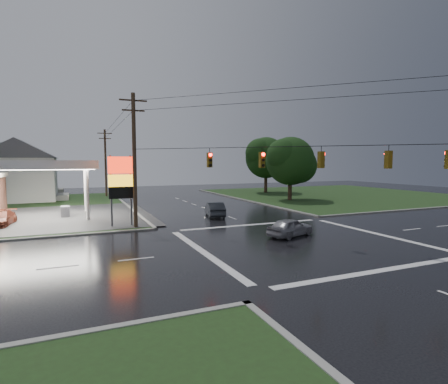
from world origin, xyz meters
name	(u,v)px	position (x,y,z in m)	size (l,w,h in m)	color
ground	(299,242)	(0.00, 0.00, 0.00)	(120.00, 120.00, 0.00)	black
grass_ne	(337,195)	(26.00, 26.00, 0.04)	(36.00, 36.00, 0.08)	#1F3216
pylon_sign	(121,179)	(-10.50, 10.50, 4.01)	(2.00, 0.35, 6.00)	#59595E
utility_pole_nw	(134,159)	(-9.50, 9.50, 5.72)	(2.20, 0.32, 11.00)	#382619
utility_pole_n	(106,162)	(-9.50, 38.00, 5.47)	(2.20, 0.32, 10.50)	#382619
traffic_signals	(301,147)	(0.02, -0.02, 6.48)	(26.87, 26.87, 1.47)	black
house_near	(20,170)	(-20.95, 36.00, 4.41)	(11.05, 8.48, 8.60)	silver
house_far	(23,168)	(-21.95, 48.00, 4.41)	(11.05, 8.48, 8.60)	silver
tree_ne_near	(291,161)	(14.14, 21.99, 5.56)	(7.99, 6.80, 8.98)	black
tree_ne_far	(267,158)	(17.15, 33.99, 6.18)	(8.46, 7.20, 9.80)	black
car_north	(215,209)	(-1.21, 12.62, 0.73)	(1.54, 4.41, 1.45)	#202328
car_crossing	(290,227)	(0.41, 1.67, 0.68)	(1.61, 4.00, 1.36)	gray
car_pump	(0,219)	(-19.99, 14.90, 0.64)	(1.78, 4.38, 1.27)	maroon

